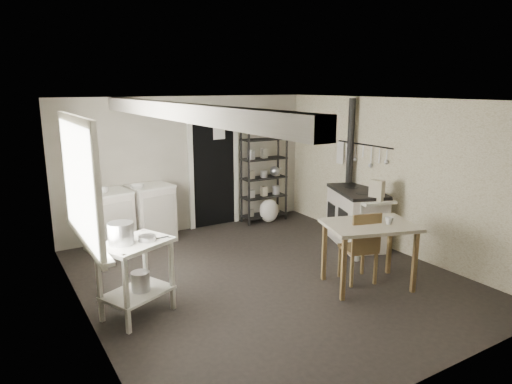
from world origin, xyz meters
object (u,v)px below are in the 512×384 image
work_table (368,257)px  prep_table (137,281)px  stockpot (121,236)px  base_cabinets (130,217)px  shelf_rack (264,171)px  stove (356,217)px  flour_sack (269,209)px  chair (358,245)px

work_table → prep_table: bearing=164.4°
stockpot → base_cabinets: bearing=72.2°
base_cabinets → work_table: base_cabinets is taller
shelf_rack → stove: shelf_rack is taller
base_cabinets → work_table: bearing=-63.5°
prep_table → flour_sack: size_ratio=1.96×
prep_table → work_table: 2.80m
stockpot → base_cabinets: (0.73, 2.28, -0.48)m
chair → flour_sack: 2.83m
prep_table → work_table: size_ratio=0.79×
stove → stockpot: bearing=-152.1°
base_cabinets → flour_sack: bearing=-9.8°
stockpot → stove: bearing=7.4°
shelf_rack → stove: (0.57, -1.84, -0.51)m
stockpot → shelf_rack: shelf_rack is taller
prep_table → flour_sack: bearing=35.1°
prep_table → base_cabinets: bearing=75.3°
prep_table → stove: 3.71m
stockpot → work_table: stockpot is taller
stockpot → chair: (2.83, -0.57, -0.45)m
chair → stockpot: bearing=-176.1°
shelf_rack → flour_sack: 0.72m
shelf_rack → chair: size_ratio=1.87×
stockpot → work_table: (2.83, -0.75, -0.56)m
stove → work_table: stove is taller
flour_sack → work_table: bearing=-98.6°
stove → flour_sack: bearing=127.9°
shelf_rack → stove: bearing=-72.0°
prep_table → chair: bearing=-11.9°
prep_table → work_table: bearing=-15.6°
prep_table → stove: bearing=7.7°
stove → prep_table: bearing=-151.8°
stove → base_cabinets: bearing=170.4°
stockpot → stove: 3.88m
flour_sack → shelf_rack: bearing=102.8°
prep_table → base_cabinets: base_cabinets is taller
shelf_rack → work_table: shelf_rack is taller
stockpot → prep_table: bearing=-0.3°
stove → chair: 1.45m
work_table → flour_sack: (0.45, 2.96, -0.14)m
base_cabinets → flour_sack: size_ratio=3.25×
base_cabinets → shelf_rack: (2.51, 0.06, 0.49)m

